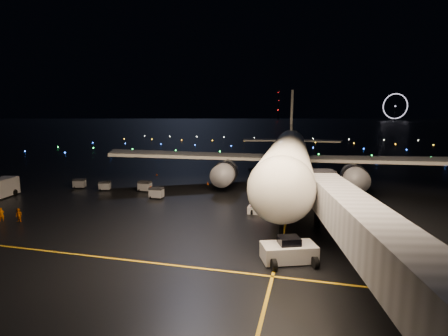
{
  "coord_description": "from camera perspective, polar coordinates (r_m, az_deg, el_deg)",
  "views": [
    {
      "loc": [
        14.65,
        -35.99,
        12.66
      ],
      "look_at": [
        2.48,
        12.0,
        5.0
      ],
      "focal_mm": 28.0,
      "sensor_mm": 36.0,
      "label": 1
    }
  ],
  "objects": [
    {
      "name": "taxiway_lights",
      "position": [
        143.28,
        8.32,
        3.7
      ],
      "size": [
        164.0,
        92.0,
        0.36
      ],
      "primitive_type": null,
      "color": "black",
      "rests_on": "ground"
    },
    {
      "name": "crew_c",
      "position": [
        54.79,
        -11.87,
        -3.82
      ],
      "size": [
        0.95,
        1.08,
        1.75
      ],
      "primitive_type": "imported",
      "rotation": [
        0.0,
        0.0,
        -0.94
      ],
      "color": "#FA6D00",
      "rests_on": "ground"
    },
    {
      "name": "baggage_cart_3",
      "position": [
        65.32,
        -22.53,
        -2.34
      ],
      "size": [
        2.19,
        1.8,
        1.61
      ],
      "primitive_type": "cube",
      "rotation": [
        0.0,
        0.0,
        0.28
      ],
      "color": "gray",
      "rests_on": "ground"
    },
    {
      "name": "airliner",
      "position": [
        63.55,
        10.61,
        5.56
      ],
      "size": [
        67.92,
        64.81,
        18.47
      ],
      "primitive_type": null,
      "rotation": [
        0.0,
        0.0,
        0.04
      ],
      "color": "white",
      "rests_on": "ground"
    },
    {
      "name": "baggage_cart_0",
      "position": [
        54.01,
        -10.97,
        -4.01
      ],
      "size": [
        2.0,
        1.41,
        1.68
      ],
      "primitive_type": "cube",
      "rotation": [
        0.0,
        0.0,
        0.02
      ],
      "color": "gray",
      "rests_on": "ground"
    },
    {
      "name": "pushback_tug",
      "position": [
        31.5,
        10.53,
        -12.88
      ],
      "size": [
        5.19,
        3.96,
        2.2
      ],
      "primitive_type": "cube",
      "rotation": [
        0.0,
        0.0,
        0.38
      ],
      "color": "beige",
      "rests_on": "ground"
    },
    {
      "name": "safety_cone_3",
      "position": [
        73.81,
        -10.93,
        -1.07
      ],
      "size": [
        0.42,
        0.42,
        0.44
      ],
      "primitive_type": "cone",
      "rotation": [
        0.0,
        0.0,
        -0.09
      ],
      "color": "#EB5206",
      "rests_on": "ground"
    },
    {
      "name": "crew_b",
      "position": [
        48.19,
        -30.49,
        -6.67
      ],
      "size": [
        0.82,
        0.65,
        1.64
      ],
      "primitive_type": "imported",
      "rotation": [
        0.0,
        0.0,
        -0.04
      ],
      "color": "#FA6D00",
      "rests_on": "ground"
    },
    {
      "name": "lane_centre",
      "position": [
        52.6,
        10.97,
        -5.28
      ],
      "size": [
        0.25,
        80.0,
        0.02
      ],
      "primitive_type": "cube",
      "color": "gold",
      "rests_on": "ground"
    },
    {
      "name": "safety_cone_1",
      "position": [
        58.36,
        4.07,
        -3.5
      ],
      "size": [
        0.56,
        0.56,
        0.5
      ],
      "primitive_type": "cone",
      "rotation": [
        0.0,
        0.0,
        -0.32
      ],
      "color": "#EB5206",
      "rests_on": "ground"
    },
    {
      "name": "crew_a",
      "position": [
        49.65,
        -32.57,
        -6.41
      ],
      "size": [
        0.71,
        0.66,
        1.64
      ],
      "primitive_type": "imported",
      "rotation": [
        0.0,
        0.0,
        0.59
      ],
      "color": "#FA6D00",
      "rests_on": "ground"
    },
    {
      "name": "baggage_cart_2",
      "position": [
        61.96,
        -18.89,
        -2.77
      ],
      "size": [
        2.06,
        1.73,
        1.5
      ],
      "primitive_type": "cube",
      "rotation": [
        0.0,
        0.0,
        0.32
      ],
      "color": "gray",
      "rests_on": "ground"
    },
    {
      "name": "safety_cone_0",
      "position": [
        54.17,
        5.49,
        -4.48
      ],
      "size": [
        0.53,
        0.53,
        0.52
      ],
      "primitive_type": "cone",
      "rotation": [
        0.0,
        0.0,
        -0.18
      ],
      "color": "#EB5206",
      "rests_on": "ground"
    },
    {
      "name": "baggage_cart_1",
      "position": [
        59.29,
        -12.8,
        -2.92
      ],
      "size": [
        2.04,
        1.47,
        1.69
      ],
      "primitive_type": "cube",
      "rotation": [
        0.0,
        0.0,
        -0.04
      ],
      "color": "gray",
      "rests_on": "ground"
    },
    {
      "name": "lane_cross",
      "position": [
        34.95,
        -21.83,
        -13.08
      ],
      "size": [
        60.0,
        0.25,
        0.02
      ],
      "primitive_type": "cube",
      "color": "gold",
      "rests_on": "ground"
    },
    {
      "name": "safety_cone_2",
      "position": [
        63.54,
        -2.63,
        -2.48
      ],
      "size": [
        0.45,
        0.45,
        0.48
      ],
      "primitive_type": "cone",
      "rotation": [
        0.0,
        0.0,
        -0.06
      ],
      "color": "#EB5206",
      "rests_on": "ground"
    },
    {
      "name": "radio_mast",
      "position": [
        779.81,
        8.87,
        10.11
      ],
      "size": [
        1.8,
        1.8,
        64.0
      ],
      "primitive_type": "cylinder",
      "color": "black",
      "rests_on": "ground"
    },
    {
      "name": "ferris_wheel",
      "position": [
        771.9,
        26.18,
        8.89
      ],
      "size": [
        49.33,
        16.8,
        52.0
      ],
      "primitive_type": null,
      "rotation": [
        0.0,
        0.0,
        0.26
      ],
      "color": "black",
      "rests_on": "ground"
    },
    {
      "name": "belt_loader",
      "position": [
        45.05,
        6.63,
        -5.62
      ],
      "size": [
        6.15,
        1.7,
        2.98
      ],
      "primitive_type": null,
      "rotation": [
        0.0,
        0.0,
        -0.0
      ],
      "color": "beige",
      "rests_on": "ground"
    },
    {
      "name": "ground",
      "position": [
        336.54,
        11.8,
        6.45
      ],
      "size": [
        2000.0,
        2000.0,
        0.0
      ],
      "primitive_type": "plane",
      "color": "black",
      "rests_on": "ground"
    }
  ]
}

